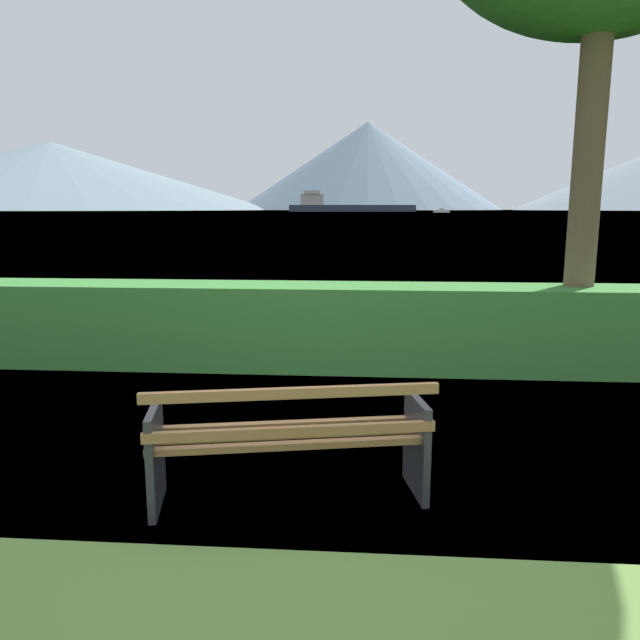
% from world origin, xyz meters
% --- Properties ---
extents(ground_plane, '(1400.00, 1400.00, 0.00)m').
position_xyz_m(ground_plane, '(0.00, 0.00, 0.00)').
color(ground_plane, '#567A38').
extents(water_surface, '(620.00, 620.00, 0.00)m').
position_xyz_m(water_surface, '(0.00, 309.35, 0.00)').
color(water_surface, '#6B8EA3').
rests_on(water_surface, ground_plane).
extents(park_bench, '(1.91, 0.92, 0.87)m').
position_xyz_m(park_bench, '(0.01, -0.06, 0.43)').
color(park_bench, olive).
rests_on(park_bench, ground_plane).
extents(hedge_row, '(12.14, 0.87, 1.02)m').
position_xyz_m(hedge_row, '(0.00, 3.50, 0.51)').
color(hedge_row, '#387A33').
rests_on(hedge_row, ground_plane).
extents(cargo_ship_large, '(63.75, 16.85, 10.26)m').
position_xyz_m(cargo_ship_large, '(-12.28, 308.02, 2.87)').
color(cargo_ship_large, '#2D384C').
rests_on(cargo_ship_large, water_surface).
extents(fishing_boat_near, '(6.71, 3.09, 1.71)m').
position_xyz_m(fishing_boat_near, '(30.50, 252.16, 0.60)').
color(fishing_boat_near, silver).
rests_on(fishing_boat_near, water_surface).
extents(distant_hills, '(871.68, 393.45, 82.53)m').
position_xyz_m(distant_hills, '(-72.22, 553.47, 32.99)').
color(distant_hills, slate).
rests_on(distant_hills, ground_plane).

